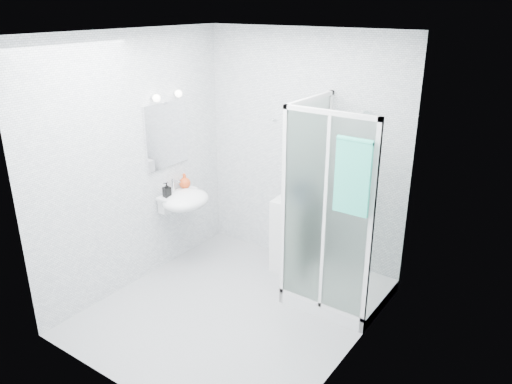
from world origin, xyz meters
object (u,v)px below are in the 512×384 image
Objects in this scene: storage_cabinet at (290,235)px; wall_basin at (184,200)px; hand_towel at (353,175)px; soap_dispenser_black at (167,190)px; shower_enclosure at (331,259)px; shampoo_bottle_a at (289,187)px; shampoo_bottle_b at (300,189)px; soap_dispenser_orange at (185,181)px.

wall_basin is at bearing -153.18° from storage_cabinet.
soap_dispenser_black is at bearing -178.07° from hand_towel.
shower_enclosure is 0.90m from shampoo_bottle_a.
shampoo_bottle_b is at bearing 13.93° from shampoo_bottle_a.
soap_dispenser_orange is (-1.14, -0.42, 0.53)m from storage_cabinet.
soap_dispenser_orange is 1.03× the size of soap_dispenser_black.
storage_cabinet is at bearing 20.30° from soap_dispenser_orange.
shampoo_bottle_a is at bearing 157.67° from shower_enclosure.
shampoo_bottle_a is 1.61× the size of soap_dispenser_orange.
shampoo_bottle_a is at bearing 34.69° from soap_dispenser_black.
shampoo_bottle_a reaches higher than soap_dispenser_black.
storage_cabinet is 1.27× the size of hand_towel.
soap_dispenser_orange reaches higher than soap_dispenser_black.
storage_cabinet is 1.33m from soap_dispenser_orange.
storage_cabinet is 0.56m from shampoo_bottle_a.
hand_towel reaches higher than shampoo_bottle_b.
hand_towel is (0.97, -0.67, 1.09)m from storage_cabinet.
soap_dispenser_orange is at bearing 127.67° from wall_basin.
hand_towel is 2.20m from soap_dispenser_orange.
shampoo_bottle_a is 1.31m from soap_dispenser_black.
hand_towel is 1.32m from shampoo_bottle_a.
shower_enclosure is 11.84× the size of soap_dispenser_orange.
shower_enclosure is 1.88m from soap_dispenser_black.
wall_basin is 0.23m from soap_dispenser_black.
shower_enclosure reaches higher than soap_dispenser_orange.
soap_dispenser_orange is at bearing -174.95° from shower_enclosure.
wall_basin is 2.06× the size of shampoo_bottle_a.
shampoo_bottle_b is (1.10, 0.62, 0.18)m from wall_basin.
storage_cabinet is 4.98× the size of soap_dispenser_orange.
shampoo_bottle_b is 1.31m from soap_dispenser_orange.
shampoo_bottle_b reaches higher than storage_cabinet.
soap_dispenser_black is (-2.08, -0.07, -0.56)m from hand_towel.
wall_basin is 1.16m from shampoo_bottle_a.
storage_cabinet is at bearing -14.44° from shampoo_bottle_a.
shower_enclosure is at bearing -25.61° from storage_cabinet.
storage_cabinet is 5.14× the size of soap_dispenser_black.
wall_basin is 2.13× the size of shampoo_bottle_b.
shampoo_bottle_a is 1.19m from soap_dispenser_orange.
hand_towel is at bearing -6.58° from soap_dispenser_orange.
soap_dispenser_orange is at bearing -158.71° from shampoo_bottle_a.
wall_basin is 0.67× the size of storage_cabinet.
storage_cabinet is 1.60m from hand_towel.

